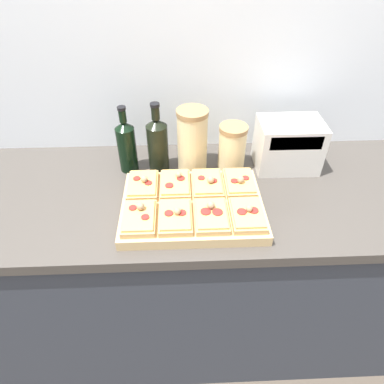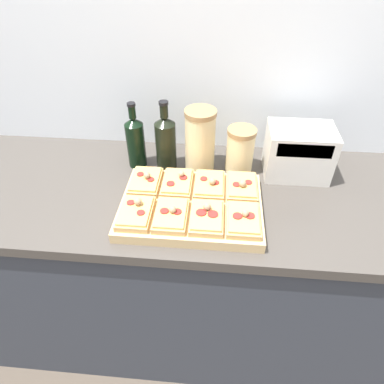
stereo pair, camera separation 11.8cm
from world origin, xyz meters
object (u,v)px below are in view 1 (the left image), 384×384
Objects in this scene: grain_jar_short at (232,147)px; wine_bottle at (158,144)px; grain_jar_tall at (192,140)px; toaster_oven at (288,145)px; olive_oil_bottle at (127,145)px; cutting_board at (192,206)px.

wine_bottle is at bearing -180.00° from grain_jar_short.
wine_bottle is 0.13m from grain_jar_tall.
grain_jar_tall is 1.38× the size of grain_jar_short.
toaster_oven is at bearing -0.13° from grain_jar_tall.
toaster_oven is at bearing -0.09° from wine_bottle.
wine_bottle is (0.12, -0.00, 0.00)m from olive_oil_bottle.
cutting_board is 0.37m from olive_oil_bottle.
grain_jar_tall is at bearing 180.00° from grain_jar_short.
grain_jar_short is at bearing -0.00° from grain_jar_tall.
grain_jar_tall is at bearing 0.00° from wine_bottle.
grain_jar_short is (0.29, 0.00, -0.02)m from wine_bottle.
olive_oil_bottle is at bearing 180.00° from grain_jar_short.
cutting_board is 0.32m from grain_jar_short.
olive_oil_bottle is at bearing 180.00° from grain_jar_tall.
olive_oil_bottle is 0.25m from grain_jar_tall.
olive_oil_bottle reaches higher than cutting_board.
olive_oil_bottle reaches higher than grain_jar_short.
toaster_oven is (0.63, -0.00, -0.01)m from olive_oil_bottle.
grain_jar_short is 0.69× the size of toaster_oven.
wine_bottle is (-0.12, 0.26, 0.10)m from cutting_board.
cutting_board is 1.71× the size of wine_bottle.
olive_oil_bottle is 0.12m from wine_bottle.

